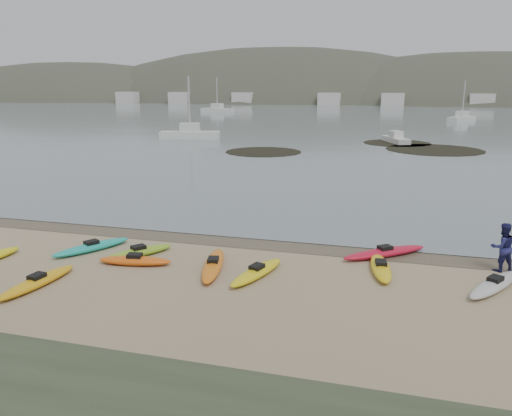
% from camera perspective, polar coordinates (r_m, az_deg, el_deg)
% --- Properties ---
extents(ground, '(600.00, 600.00, 0.00)m').
position_cam_1_polar(ground, '(22.98, -0.00, -3.63)').
color(ground, tan).
rests_on(ground, ground).
extents(wet_sand, '(60.00, 60.00, 0.00)m').
position_cam_1_polar(wet_sand, '(22.71, -0.20, -3.84)').
color(wet_sand, brown).
rests_on(wet_sand, ground).
extents(water, '(1200.00, 1200.00, 0.00)m').
position_cam_1_polar(water, '(321.25, 14.57, 12.37)').
color(water, slate).
rests_on(water, ground).
extents(kayaks, '(21.07, 9.78, 0.34)m').
position_cam_1_polar(kayaks, '(19.60, -4.69, -6.33)').
color(kayaks, '#E9A913').
rests_on(kayaks, ground).
extents(person_east, '(1.11, 0.99, 1.90)m').
position_cam_1_polar(person_east, '(21.15, 26.34, -4.03)').
color(person_east, navy).
rests_on(person_east, ground).
extents(kelp_mats, '(26.46, 19.76, 0.04)m').
position_cam_1_polar(kelp_mats, '(56.86, 13.88, 6.62)').
color(kelp_mats, black).
rests_on(kelp_mats, water).
extents(moored_boats, '(88.99, 70.23, 1.15)m').
position_cam_1_polar(moored_boats, '(98.70, 10.46, 10.07)').
color(moored_boats, silver).
rests_on(moored_boats, ground).
extents(far_hills, '(550.00, 135.00, 80.00)m').
position_cam_1_polar(far_hills, '(218.91, 24.18, 6.83)').
color(far_hills, '#384235').
rests_on(far_hills, ground).
extents(far_town, '(199.00, 5.00, 4.00)m').
position_cam_1_polar(far_town, '(166.20, 15.67, 11.83)').
color(far_town, beige).
rests_on(far_town, ground).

